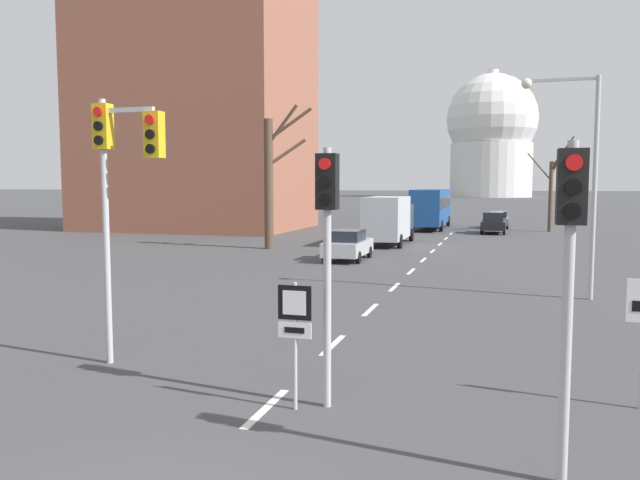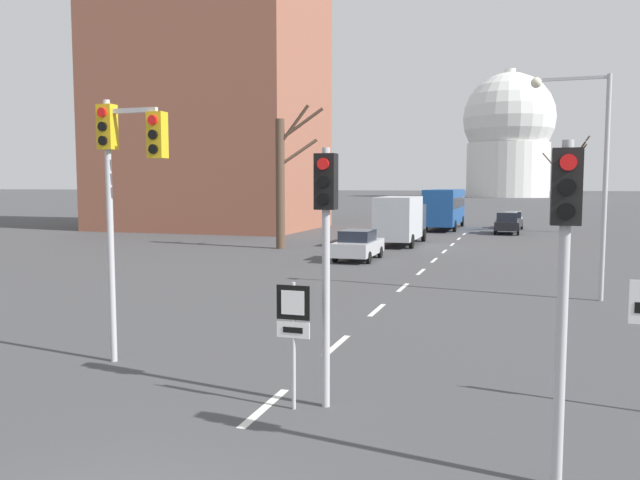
# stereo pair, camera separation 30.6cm
# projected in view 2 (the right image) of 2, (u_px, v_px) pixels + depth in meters

# --- Properties ---
(lane_stripe_0) EXTENTS (0.16, 2.00, 0.01)m
(lane_stripe_0) POSITION_uv_depth(u_px,v_px,m) (265.00, 407.00, 10.98)
(lane_stripe_0) COLOR silver
(lane_stripe_0) RESTS_ON ground_plane
(lane_stripe_1) EXTENTS (0.16, 2.00, 0.01)m
(lane_stripe_1) POSITION_uv_depth(u_px,v_px,m) (337.00, 345.00, 15.25)
(lane_stripe_1) COLOR silver
(lane_stripe_1) RESTS_ON ground_plane
(lane_stripe_2) EXTENTS (0.16, 2.00, 0.01)m
(lane_stripe_2) POSITION_uv_depth(u_px,v_px,m) (377.00, 310.00, 19.51)
(lane_stripe_2) COLOR silver
(lane_stripe_2) RESTS_ON ground_plane
(lane_stripe_3) EXTENTS (0.16, 2.00, 0.01)m
(lane_stripe_3) POSITION_uv_depth(u_px,v_px,m) (403.00, 287.00, 23.78)
(lane_stripe_3) COLOR silver
(lane_stripe_3) RESTS_ON ground_plane
(lane_stripe_4) EXTENTS (0.16, 2.00, 0.01)m
(lane_stripe_4) POSITION_uv_depth(u_px,v_px,m) (421.00, 272.00, 28.05)
(lane_stripe_4) COLOR silver
(lane_stripe_4) RESTS_ON ground_plane
(lane_stripe_5) EXTENTS (0.16, 2.00, 0.01)m
(lane_stripe_5) POSITION_uv_depth(u_px,v_px,m) (434.00, 260.00, 32.31)
(lane_stripe_5) COLOR silver
(lane_stripe_5) RESTS_ON ground_plane
(lane_stripe_6) EXTENTS (0.16, 2.00, 0.01)m
(lane_stripe_6) POSITION_uv_depth(u_px,v_px,m) (444.00, 251.00, 36.58)
(lane_stripe_6) COLOR silver
(lane_stripe_6) RESTS_ON ground_plane
(lane_stripe_7) EXTENTS (0.16, 2.00, 0.01)m
(lane_stripe_7) POSITION_uv_depth(u_px,v_px,m) (452.00, 244.00, 40.84)
(lane_stripe_7) COLOR silver
(lane_stripe_7) RESTS_ON ground_plane
(lane_stripe_8) EXTENTS (0.16, 2.00, 0.01)m
(lane_stripe_8) POSITION_uv_depth(u_px,v_px,m) (459.00, 239.00, 45.11)
(lane_stripe_8) COLOR silver
(lane_stripe_8) RESTS_ON ground_plane
(lane_stripe_9) EXTENTS (0.16, 2.00, 0.01)m
(lane_stripe_9) POSITION_uv_depth(u_px,v_px,m) (464.00, 234.00, 49.38)
(lane_stripe_9) COLOR silver
(lane_stripe_9) RESTS_ON ground_plane
(traffic_signal_centre_tall) EXTENTS (0.36, 0.34, 4.55)m
(traffic_signal_centre_tall) POSITION_uv_depth(u_px,v_px,m) (326.00, 227.00, 10.76)
(traffic_signal_centre_tall) COLOR #B2B2B7
(traffic_signal_centre_tall) RESTS_ON ground_plane
(traffic_signal_near_left) EXTENTS (1.59, 0.34, 5.73)m
(traffic_signal_near_left) POSITION_uv_depth(u_px,v_px,m) (124.00, 165.00, 13.35)
(traffic_signal_near_left) COLOR #B2B2B7
(traffic_signal_near_left) RESTS_ON ground_plane
(traffic_signal_near_right) EXTENTS (0.36, 0.34, 4.47)m
(traffic_signal_near_right) POSITION_uv_depth(u_px,v_px,m) (564.00, 247.00, 7.83)
(traffic_signal_near_right) COLOR #B2B2B7
(traffic_signal_near_right) RESTS_ON ground_plane
(route_sign_post) EXTENTS (0.60, 0.08, 2.24)m
(route_sign_post) POSITION_uv_depth(u_px,v_px,m) (293.00, 324.00, 10.77)
(route_sign_post) COLOR #B2B2B7
(route_sign_post) RESTS_ON ground_plane
(street_lamp_right) EXTENTS (2.54, 0.36, 7.54)m
(street_lamp_right) POSITION_uv_depth(u_px,v_px,m) (590.00, 160.00, 20.82)
(street_lamp_right) COLOR #B2B2B7
(street_lamp_right) RESTS_ON ground_plane
(sedan_near_left) EXTENTS (1.90, 4.14, 1.72)m
(sedan_near_left) POSITION_uv_depth(u_px,v_px,m) (507.00, 223.00, 49.50)
(sedan_near_left) COLOR black
(sedan_near_left) RESTS_ON ground_plane
(sedan_near_right) EXTENTS (1.90, 4.30, 1.58)m
(sedan_near_right) POSITION_uv_depth(u_px,v_px,m) (358.00, 245.00, 32.32)
(sedan_near_right) COLOR #B7B7BC
(sedan_near_right) RESTS_ON ground_plane
(sedan_mid_centre) EXTENTS (1.75, 4.09, 1.53)m
(sedan_mid_centre) POSITION_uv_depth(u_px,v_px,m) (513.00, 220.00, 55.75)
(sedan_mid_centre) COLOR slate
(sedan_mid_centre) RESTS_ON ground_plane
(city_bus) EXTENTS (2.66, 10.80, 3.48)m
(city_bus) POSITION_uv_depth(u_px,v_px,m) (445.00, 206.00, 55.00)
(city_bus) COLOR #19478C
(city_bus) RESTS_ON ground_plane
(delivery_truck) EXTENTS (2.44, 7.20, 3.14)m
(delivery_truck) POSITION_uv_depth(u_px,v_px,m) (401.00, 219.00, 40.56)
(delivery_truck) COLOR #333842
(delivery_truck) RESTS_ON ground_plane
(bare_tree_left_near) EXTENTS (2.92, 1.00, 8.67)m
(bare_tree_left_near) POSITION_uv_depth(u_px,v_px,m) (282.00, 178.00, 37.85)
(bare_tree_left_near) COLOR brown
(bare_tree_left_near) RESTS_ON ground_plane
(bare_tree_right_near) EXTENTS (3.55, 3.79, 7.83)m
(bare_tree_right_near) POSITION_uv_depth(u_px,v_px,m) (567.00, 188.00, 51.04)
(bare_tree_right_near) COLOR brown
(bare_tree_right_near) RESTS_ON ground_plane
(capitol_dome) EXTENTS (27.68, 27.68, 39.09)m
(capitol_dome) POSITION_uv_depth(u_px,v_px,m) (508.00, 135.00, 192.11)
(capitol_dome) COLOR silver
(capitol_dome) RESTS_ON ground_plane
(apartment_block_left) EXTENTS (18.00, 14.00, 21.99)m
(apartment_block_left) POSITION_uv_depth(u_px,v_px,m) (212.00, 104.00, 55.26)
(apartment_block_left) COLOR #935642
(apartment_block_left) RESTS_ON ground_plane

